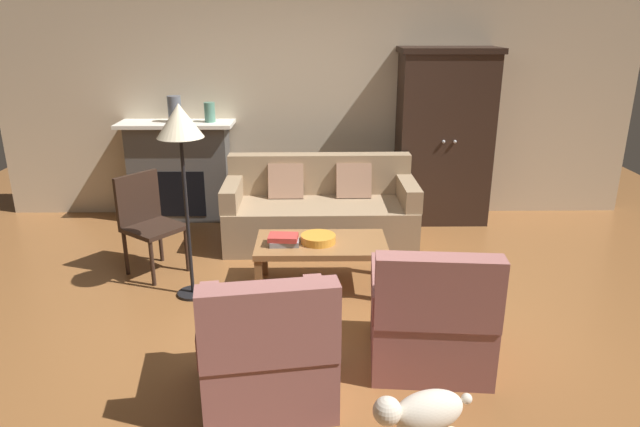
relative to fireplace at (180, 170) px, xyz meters
name	(u,v)px	position (x,y,z in m)	size (l,w,h in m)	color
ground_plane	(319,314)	(1.55, -2.30, -0.57)	(9.60, 9.60, 0.00)	brown
back_wall	(316,93)	(1.55, 0.25, 0.83)	(7.20, 0.10, 2.80)	beige
fireplace	(180,170)	(0.00, 0.00, 0.00)	(1.26, 0.48, 1.12)	#4C4947
armoire	(444,137)	(2.95, -0.08, 0.39)	(1.06, 0.57, 1.91)	black
couch	(320,212)	(1.58, -0.75, -0.25)	(1.93, 0.87, 0.86)	#937A5B
coffee_table	(321,248)	(1.58, -1.82, -0.20)	(1.10, 0.60, 0.42)	olive
fruit_bowl	(318,239)	(1.55, -1.83, -0.12)	(0.29, 0.29, 0.07)	orange
book_stack	(284,240)	(1.26, -1.88, -0.11)	(0.26, 0.19, 0.09)	gray
mantel_vase_slate	(175,109)	(0.00, -0.02, 0.69)	(0.15, 0.15, 0.28)	#565B66
mantel_vase_jade	(210,112)	(0.38, -0.02, 0.66)	(0.12, 0.12, 0.21)	slate
armchair_near_left	(267,352)	(1.23, -3.33, -0.25)	(0.88, 0.87, 0.88)	#935B56
armchair_near_right	(430,320)	(2.28, -2.96, -0.25)	(0.84, 0.83, 0.88)	#935B56
side_chair_wooden	(147,218)	(0.02, -1.45, -0.06)	(0.62, 0.62, 0.90)	black
floor_lamp	(180,132)	(0.50, -1.95, 0.81)	(0.36, 0.36, 1.60)	black
dog	(423,413)	(2.08, -3.80, -0.32)	(0.55, 0.31, 0.39)	beige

